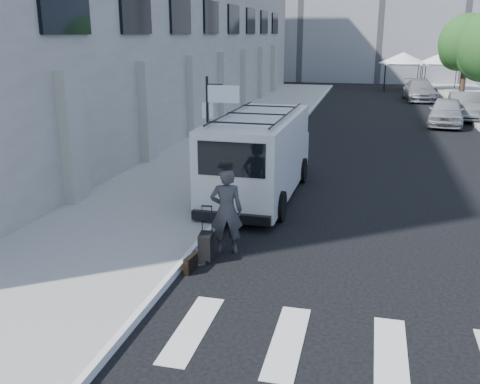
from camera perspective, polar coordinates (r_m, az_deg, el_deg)
The scene contains 14 objects.
ground at distance 11.61m, azimuth 4.44°, elevation -7.54°, with size 120.00×120.00×0.00m, color black.
sidewalk_left at distance 27.52m, azimuth 1.20°, elevation 6.83°, with size 4.50×48.00×0.15m, color gray.
building_left at distance 31.39m, azimuth -11.62°, elevation 18.58°, with size 10.00×44.00×12.00m, color gray.
sign_pole at distance 14.40m, azimuth -2.58°, elevation 8.25°, with size 1.03×0.07×3.50m.
tree_far at distance 40.06m, azimuth 22.91°, elevation 14.25°, with size 3.80×3.83×6.03m.
tent_left at distance 48.57m, azimuth 17.02°, elevation 13.50°, with size 4.00×4.00×3.20m.
tent_right at distance 49.33m, azimuth 20.80°, elevation 13.20°, with size 4.00×4.00×3.20m.
businessman at distance 11.76m, azimuth -1.46°, elevation -2.02°, with size 0.72×0.47×1.97m, color #373639.
briefcase at distance 11.16m, azimuth -5.29°, elevation -7.65°, with size 0.12×0.44×0.34m, color black.
suitcase at distance 11.58m, azimuth -3.67°, elevation -5.87°, with size 0.32×0.46×1.20m.
cargo_van at distance 15.98m, azimuth 2.09°, elevation 4.00°, with size 2.41×6.54×2.43m.
parked_car_a at distance 30.68m, azimuth 21.15°, elevation 7.99°, with size 1.74×4.32×1.47m, color #A6A7AE.
parked_car_b at distance 33.44m, azimuth 22.79°, elevation 8.46°, with size 1.59×4.55×1.50m, color slate.
parked_car_c at distance 41.74m, azimuth 18.62°, elevation 10.23°, with size 2.05×5.05×1.46m, color gray.
Camera 1 is at (1.65, -10.47, 4.74)m, focal length 40.00 mm.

